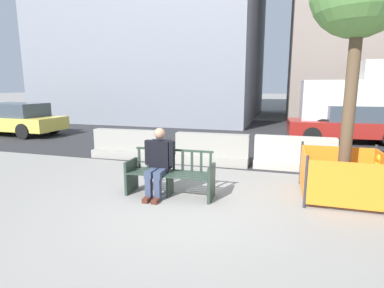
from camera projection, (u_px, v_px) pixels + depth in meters
The scene contains 11 objects.
ground_plane at pixel (191, 208), 5.23m from camera, with size 200.00×200.00×0.00m, color gray.
street_asphalt at pixel (247, 134), 13.43m from camera, with size 120.00×12.00×0.01m, color #28282B.
street_bench at pixel (170, 175), 5.79m from camera, with size 1.70×0.56×0.88m.
seated_person at pixel (159, 161), 5.74m from camera, with size 0.58×0.73×1.31m.
jersey_barrier_centre at pixel (212, 152), 8.21m from camera, with size 2.02×0.74×0.84m.
jersey_barrier_left at pixel (127, 146), 8.96m from camera, with size 2.03×0.76×0.84m.
jersey_barrier_right at pixel (294, 156), 7.71m from camera, with size 2.00×0.69×0.84m.
construction_fence at pixel (343, 174), 5.62m from camera, with size 1.45×1.45×0.94m.
car_taxi_near at pixel (14, 119), 13.22m from camera, with size 4.63×1.93×1.40m.
car_sedan_mid at pixel (348, 124), 11.41m from camera, with size 4.31×1.98×1.41m.
fire_hydrant at pixel (380, 176), 5.83m from camera, with size 0.40×0.22×0.82m.
Camera 1 is at (1.43, -4.72, 2.08)m, focal length 28.00 mm.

